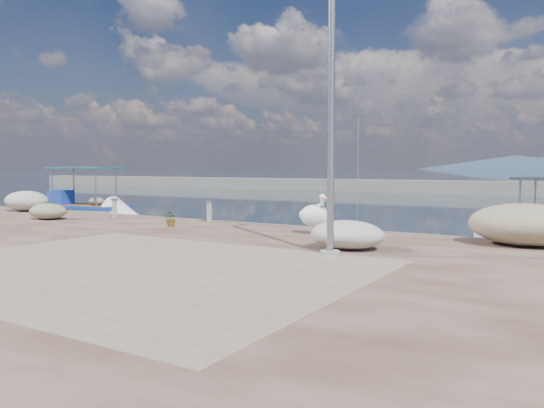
{
  "coord_description": "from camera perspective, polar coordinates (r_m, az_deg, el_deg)",
  "views": [
    {
      "loc": [
        8.68,
        -10.35,
        2.46
      ],
      "look_at": [
        0.0,
        3.8,
        1.3
      ],
      "focal_mm": 35.0,
      "sensor_mm": 36.0,
      "label": 1
    }
  ],
  "objects": [
    {
      "name": "ground",
      "position": [
        13.74,
        -8.37,
        -6.36
      ],
      "size": [
        1400.0,
        1400.0,
        0.0
      ],
      "primitive_type": "plane",
      "color": "#162635",
      "rests_on": "ground"
    },
    {
      "name": "breakwater",
      "position": [
        51.13,
        21.74,
        1.63
      ],
      "size": [
        120.0,
        2.2,
        7.5
      ],
      "color": "gray",
      "rests_on": "ground"
    },
    {
      "name": "net_pile_c",
      "position": [
        14.64,
        25.53,
        -2.01
      ],
      "size": [
        2.7,
        1.93,
        1.06
      ],
      "primitive_type": "ellipsoid",
      "color": "tan",
      "rests_on": "quay"
    },
    {
      "name": "net_pile_d",
      "position": [
        12.85,
        8.07,
        -3.27
      ],
      "size": [
        1.83,
        1.37,
        0.69
      ],
      "primitive_type": "ellipsoid",
      "color": "beige",
      "rests_on": "quay"
    },
    {
      "name": "net_pile_b",
      "position": [
        21.62,
        -22.96,
        -0.73
      ],
      "size": [
        1.53,
        1.19,
        0.6
      ],
      "primitive_type": "ellipsoid",
      "color": "tan",
      "rests_on": "quay"
    },
    {
      "name": "quay_patch",
      "position": [
        10.81,
        -14.58,
        -6.56
      ],
      "size": [
        9.0,
        7.0,
        0.01
      ],
      "primitive_type": "cube",
      "color": "gray",
      "rests_on": "quay"
    },
    {
      "name": "lamp_post",
      "position": [
        11.9,
        6.44,
        10.43
      ],
      "size": [
        0.44,
        0.96,
        7.0
      ],
      "color": "gray",
      "rests_on": "quay"
    },
    {
      "name": "boat_left",
      "position": [
        27.84,
        -19.58,
        -0.84
      ],
      "size": [
        6.26,
        2.98,
        2.89
      ],
      "rotation": [
        0.0,
        0.0,
        0.18
      ],
      "color": "white",
      "rests_on": "ground"
    },
    {
      "name": "pelican",
      "position": [
        15.44,
        4.66,
        -1.2
      ],
      "size": [
        1.26,
        0.84,
        1.2
      ],
      "rotation": [
        0.0,
        0.0,
        -0.35
      ],
      "color": "tan",
      "rests_on": "quay"
    },
    {
      "name": "net_pile_a",
      "position": [
        26.04,
        -24.9,
        0.3
      ],
      "size": [
        2.21,
        1.6,
        0.9
      ],
      "primitive_type": "ellipsoid",
      "color": "beige",
      "rests_on": "quay"
    },
    {
      "name": "bollard_far",
      "position": [
        21.26,
        -16.58,
        -0.36
      ],
      "size": [
        0.25,
        0.25,
        0.75
      ],
      "color": "gray",
      "rests_on": "quay"
    },
    {
      "name": "potted_plant",
      "position": [
        17.75,
        -10.77,
        -1.57
      ],
      "size": [
        0.56,
        0.52,
        0.52
      ],
      "primitive_type": "imported",
      "rotation": [
        0.0,
        0.0,
        -0.29
      ],
      "color": "#33722D",
      "rests_on": "quay"
    },
    {
      "name": "bollard_near",
      "position": [
        19.12,
        -6.76,
        -0.64
      ],
      "size": [
        0.26,
        0.26,
        0.78
      ],
      "color": "gray",
      "rests_on": "quay"
    }
  ]
}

